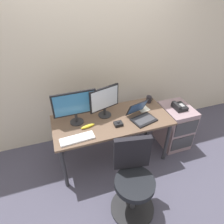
{
  "coord_description": "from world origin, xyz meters",
  "views": [
    {
      "loc": [
        -0.68,
        -2.0,
        2.33
      ],
      "look_at": [
        0.0,
        0.0,
        0.84
      ],
      "focal_mm": 31.45,
      "sensor_mm": 36.0,
      "label": 1
    }
  ],
  "objects_px": {
    "keyboard": "(77,139)",
    "laptop": "(141,115)",
    "desk_phone": "(179,107)",
    "paper_notepad": "(142,108)",
    "trackball_mouse": "(118,124)",
    "file_cabinet": "(174,126)",
    "coffee_mug": "(149,99)",
    "banana": "(88,126)",
    "monitor_main": "(75,105)",
    "monitor_side": "(104,100)",
    "office_chair": "(133,181)"
  },
  "relations": [
    {
      "from": "monitor_side",
      "to": "coffee_mug",
      "type": "bearing_deg",
      "value": 8.32
    },
    {
      "from": "file_cabinet",
      "to": "monitor_main",
      "type": "relative_size",
      "value": 1.24
    },
    {
      "from": "monitor_main",
      "to": "coffee_mug",
      "type": "bearing_deg",
      "value": 7.1
    },
    {
      "from": "file_cabinet",
      "to": "banana",
      "type": "bearing_deg",
      "value": -177.9
    },
    {
      "from": "office_chair",
      "to": "laptop",
      "type": "xyz_separation_m",
      "value": [
        0.41,
        0.7,
        0.33
      ]
    },
    {
      "from": "desk_phone",
      "to": "file_cabinet",
      "type": "bearing_deg",
      "value": 63.22
    },
    {
      "from": "file_cabinet",
      "to": "trackball_mouse",
      "type": "relative_size",
      "value": 6.27
    },
    {
      "from": "monitor_main",
      "to": "paper_notepad",
      "type": "bearing_deg",
      "value": 1.54
    },
    {
      "from": "keyboard",
      "to": "trackball_mouse",
      "type": "xyz_separation_m",
      "value": [
        0.55,
        0.1,
        0.01
      ]
    },
    {
      "from": "trackball_mouse",
      "to": "paper_notepad",
      "type": "relative_size",
      "value": 0.53
    },
    {
      "from": "trackball_mouse",
      "to": "paper_notepad",
      "type": "distance_m",
      "value": 0.53
    },
    {
      "from": "monitor_main",
      "to": "laptop",
      "type": "bearing_deg",
      "value": -12.98
    },
    {
      "from": "monitor_side",
      "to": "trackball_mouse",
      "type": "bearing_deg",
      "value": -68.89
    },
    {
      "from": "office_chair",
      "to": "laptop",
      "type": "distance_m",
      "value": 0.88
    },
    {
      "from": "file_cabinet",
      "to": "office_chair",
      "type": "bearing_deg",
      "value": -143.42
    },
    {
      "from": "office_chair",
      "to": "monitor_main",
      "type": "xyz_separation_m",
      "value": [
        -0.43,
        0.9,
        0.54
      ]
    },
    {
      "from": "laptop",
      "to": "coffee_mug",
      "type": "relative_size",
      "value": 3.62
    },
    {
      "from": "desk_phone",
      "to": "paper_notepad",
      "type": "bearing_deg",
      "value": 165.01
    },
    {
      "from": "keyboard",
      "to": "laptop",
      "type": "xyz_separation_m",
      "value": [
        0.9,
        0.14,
        0.04
      ]
    },
    {
      "from": "monitor_main",
      "to": "keyboard",
      "type": "xyz_separation_m",
      "value": [
        -0.06,
        -0.33,
        -0.25
      ]
    },
    {
      "from": "keyboard",
      "to": "trackball_mouse",
      "type": "height_order",
      "value": "trackball_mouse"
    },
    {
      "from": "laptop",
      "to": "coffee_mug",
      "type": "height_order",
      "value": "laptop"
    },
    {
      "from": "trackball_mouse",
      "to": "office_chair",
      "type": "bearing_deg",
      "value": -95.52
    },
    {
      "from": "banana",
      "to": "monitor_side",
      "type": "bearing_deg",
      "value": 33.27
    },
    {
      "from": "office_chair",
      "to": "banana",
      "type": "relative_size",
      "value": 5.08
    },
    {
      "from": "keyboard",
      "to": "file_cabinet",
      "type": "bearing_deg",
      "value": 8.33
    },
    {
      "from": "banana",
      "to": "desk_phone",
      "type": "bearing_deg",
      "value": 1.43
    },
    {
      "from": "monitor_main",
      "to": "paper_notepad",
      "type": "distance_m",
      "value": 1.0
    },
    {
      "from": "file_cabinet",
      "to": "paper_notepad",
      "type": "relative_size",
      "value": 3.32
    },
    {
      "from": "keyboard",
      "to": "paper_notepad",
      "type": "bearing_deg",
      "value": 19.23
    },
    {
      "from": "keyboard",
      "to": "laptop",
      "type": "relative_size",
      "value": 1.1
    },
    {
      "from": "keyboard",
      "to": "trackball_mouse",
      "type": "bearing_deg",
      "value": 10.05
    },
    {
      "from": "file_cabinet",
      "to": "desk_phone",
      "type": "bearing_deg",
      "value": -116.78
    },
    {
      "from": "paper_notepad",
      "to": "coffee_mug",
      "type": "bearing_deg",
      "value": 34.83
    },
    {
      "from": "file_cabinet",
      "to": "keyboard",
      "type": "relative_size",
      "value": 1.65
    },
    {
      "from": "desk_phone",
      "to": "monitor_side",
      "type": "xyz_separation_m",
      "value": [
        -1.1,
        0.15,
        0.24
      ]
    },
    {
      "from": "monitor_main",
      "to": "monitor_side",
      "type": "distance_m",
      "value": 0.4
    },
    {
      "from": "office_chair",
      "to": "keyboard",
      "type": "distance_m",
      "value": 0.8
    },
    {
      "from": "monitor_side",
      "to": "coffee_mug",
      "type": "xyz_separation_m",
      "value": [
        0.73,
        0.11,
        -0.19
      ]
    },
    {
      "from": "desk_phone",
      "to": "coffee_mug",
      "type": "relative_size",
      "value": 1.9
    },
    {
      "from": "laptop",
      "to": "paper_notepad",
      "type": "bearing_deg",
      "value": 60.79
    },
    {
      "from": "file_cabinet",
      "to": "keyboard",
      "type": "bearing_deg",
      "value": -171.67
    },
    {
      "from": "keyboard",
      "to": "paper_notepad",
      "type": "height_order",
      "value": "keyboard"
    },
    {
      "from": "keyboard",
      "to": "coffee_mug",
      "type": "xyz_separation_m",
      "value": [
        1.19,
        0.47,
        0.04
      ]
    },
    {
      "from": "office_chair",
      "to": "keyboard",
      "type": "relative_size",
      "value": 2.31
    },
    {
      "from": "monitor_side",
      "to": "trackball_mouse",
      "type": "relative_size",
      "value": 3.93
    },
    {
      "from": "monitor_main",
      "to": "laptop",
      "type": "height_order",
      "value": "monitor_main"
    },
    {
      "from": "monitor_main",
      "to": "keyboard",
      "type": "height_order",
      "value": "monitor_main"
    },
    {
      "from": "monitor_main",
      "to": "paper_notepad",
      "type": "xyz_separation_m",
      "value": [
        0.96,
        0.03,
        -0.26
      ]
    },
    {
      "from": "monitor_side",
      "to": "keyboard",
      "type": "distance_m",
      "value": 0.62
    }
  ]
}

